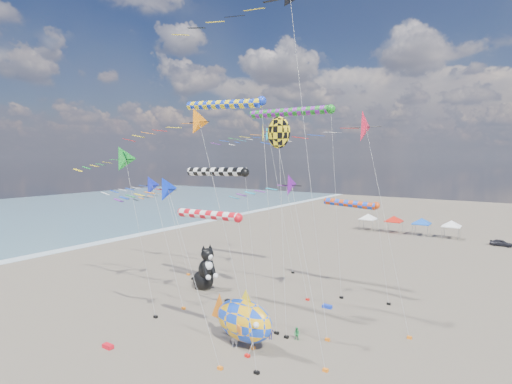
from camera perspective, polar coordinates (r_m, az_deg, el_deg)
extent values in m
plane|color=brown|center=(29.60, -13.15, -24.44)|extent=(260.00, 260.00, 0.00)
cone|color=#12A7CB|center=(50.46, 2.66, 8.28)|extent=(1.79, 1.92, 1.97)
cylinder|color=#B2B2B2|center=(50.01, 3.98, -1.67)|extent=(2.79, 0.02, 17.38)
cube|color=black|center=(51.07, 5.30, -11.38)|extent=(0.36, 0.24, 0.20)
cone|color=#0A2FE2|center=(28.43, -10.30, 0.26)|extent=(1.80, 1.93, 1.99)
cylinder|color=#B2B2B2|center=(28.52, -7.77, -12.17)|extent=(3.19, 0.02, 12.18)
cube|color=black|center=(29.92, -5.14, -23.76)|extent=(0.36, 0.24, 0.20)
cylinder|color=#B2B2B2|center=(31.37, 8.76, 3.14)|extent=(2.17, 0.02, 27.00)
cube|color=black|center=(34.10, 10.18, -20.03)|extent=(0.36, 0.24, 0.20)
cone|color=#FFA421|center=(40.92, 4.49, 8.81)|extent=(2.36, 2.53, 2.60)
cylinder|color=#B2B2B2|center=(40.66, 5.95, -3.34)|extent=(2.53, 0.02, 17.22)
cube|color=black|center=(42.19, 7.39, -14.98)|extent=(0.36, 0.24, 0.20)
cone|color=#FAA509|center=(50.39, -11.55, -0.34)|extent=(1.59, 1.71, 1.76)
cylinder|color=#B2B2B2|center=(50.35, -10.60, -6.01)|extent=(2.13, 0.02, 9.89)
cube|color=black|center=(50.78, -9.64, -11.53)|extent=(0.36, 0.24, 0.20)
cone|color=#1626D3|center=(40.61, -14.59, 0.82)|extent=(1.93, 2.07, 2.13)
cylinder|color=#B2B2B2|center=(40.00, -12.50, -7.63)|extent=(3.99, 0.02, 11.65)
cube|color=black|center=(40.29, -10.31, -16.00)|extent=(0.36, 0.24, 0.20)
cone|color=#65138A|center=(27.27, 6.17, 0.88)|extent=(1.62, 1.73, 1.79)
cylinder|color=#B2B2B2|center=(27.96, 8.04, -12.14)|extent=(2.17, 0.02, 12.54)
cube|color=black|center=(29.96, 9.90, -23.78)|extent=(0.36, 0.24, 0.20)
cone|color=orange|center=(30.98, -5.26, 10.05)|extent=(2.06, 2.20, 2.27)
cylinder|color=#B2B2B2|center=(30.50, -2.88, -6.11)|extent=(3.08, 0.02, 17.23)
cube|color=black|center=(32.41, -0.49, -21.35)|extent=(0.36, 0.24, 0.20)
cone|color=#17982B|center=(38.72, -18.03, 4.53)|extent=(2.39, 2.56, 2.64)
cylinder|color=#B2B2B2|center=(38.10, -16.12, -6.27)|extent=(3.46, 0.02, 14.34)
cube|color=black|center=(38.85, -14.15, -16.89)|extent=(0.36, 0.24, 0.20)
cone|color=red|center=(33.74, 18.25, 8.91)|extent=(2.61, 2.80, 2.88)
cylinder|color=#B2B2B2|center=(33.90, 19.68, -5.52)|extent=(2.25, 0.02, 16.94)
cube|color=black|center=(36.11, 21.08, -18.83)|extent=(0.36, 0.24, 0.20)
cylinder|color=#18841E|center=(43.78, 4.81, 11.30)|extent=(9.48, 0.90, 0.90)
sphere|color=#18841E|center=(41.70, 10.63, 11.55)|extent=(0.95, 0.95, 0.95)
cylinder|color=#B2B2B2|center=(41.41, 11.37, -1.80)|extent=(1.52, 0.02, 19.30)
cube|color=black|center=(43.31, 12.10, -14.51)|extent=(0.36, 0.24, 0.20)
cylinder|color=#C53C0D|center=(41.84, 13.18, -1.64)|extent=(5.49, 0.70, 0.70)
sphere|color=#C53C0D|center=(40.96, 16.78, -1.86)|extent=(0.74, 0.74, 0.74)
cylinder|color=#B2B2B2|center=(41.60, 17.60, -8.60)|extent=(1.52, 0.02, 9.75)
cube|color=black|center=(42.77, 18.43, -14.92)|extent=(0.36, 0.24, 0.20)
cylinder|color=black|center=(37.83, -5.65, 2.91)|extent=(6.54, 0.79, 0.79)
sphere|color=black|center=(35.84, -1.61, 2.81)|extent=(0.83, 0.83, 0.83)
cylinder|color=#B2B2B2|center=(36.26, -0.61, -7.63)|extent=(1.52, 0.02, 13.12)
cube|color=black|center=(37.81, 0.38, -17.36)|extent=(0.36, 0.24, 0.20)
cylinder|color=red|center=(28.37, -6.92, -3.23)|extent=(5.31, 0.62, 0.62)
sphere|color=red|center=(26.73, -2.59, -3.71)|extent=(0.65, 0.65, 0.65)
cylinder|color=#B2B2B2|center=(27.58, -1.25, -14.63)|extent=(1.52, 0.02, 10.45)
cube|color=black|center=(29.33, 0.09, -24.37)|extent=(0.36, 0.24, 0.20)
cylinder|color=#1334C5|center=(35.05, -4.81, 12.34)|extent=(7.98, 0.75, 0.75)
sphere|color=#1334C5|center=(32.73, 0.80, 12.88)|extent=(0.78, 0.78, 0.78)
cylinder|color=#B2B2B2|center=(32.41, 1.89, -3.88)|extent=(1.52, 0.02, 18.97)
cube|color=black|center=(34.75, 2.96, -19.46)|extent=(0.36, 0.24, 0.20)
ellipsoid|color=yellow|center=(33.75, 3.26, 8.47)|extent=(2.20, 0.40, 2.64)
cone|color=yellow|center=(34.53, 1.09, 8.40)|extent=(0.12, 1.80, 1.80)
cylinder|color=#B2B2B2|center=(32.91, 3.80, -5.90)|extent=(2.03, 2.03, 16.54)
cube|color=black|center=(34.13, 4.37, -19.94)|extent=(0.36, 0.24, 0.20)
ellipsoid|color=blue|center=(31.71, -1.72, -17.88)|extent=(5.17, 2.80, 3.27)
cone|color=orange|center=(33.32, -5.86, -16.75)|extent=(2.38, 0.56, 2.40)
cone|color=yellow|center=(31.00, -1.39, -15.19)|extent=(1.73, 0.42, 1.74)
cylinder|color=#B2B2B2|center=(31.30, -0.44, -20.92)|extent=(0.36, 1.04, 1.63)
cube|color=red|center=(31.32, -1.25, -22.34)|extent=(0.36, 0.24, 0.20)
imported|color=gray|center=(32.34, -3.07, -19.93)|extent=(0.73, 0.59, 1.72)
imported|color=#279046|center=(33.67, 5.86, -19.53)|extent=(0.54, 0.43, 1.05)
imported|color=#22239D|center=(33.76, 2.06, -19.44)|extent=(0.66, 0.48, 1.04)
cube|color=black|center=(41.31, -3.83, -15.32)|extent=(0.90, 0.44, 0.30)
cube|color=red|center=(34.40, -20.39, -19.95)|extent=(0.90, 0.44, 0.30)
cube|color=#1230BB|center=(40.53, 10.14, -15.79)|extent=(0.90, 0.44, 0.30)
cube|color=white|center=(82.30, 15.71, -3.74)|extent=(3.00, 3.00, 0.15)
pyramid|color=white|center=(82.15, 15.73, -3.01)|extent=(4.20, 4.20, 1.00)
cylinder|color=#999999|center=(81.66, 14.54, -4.59)|extent=(0.08, 0.08, 2.20)
cylinder|color=#999999|center=(80.86, 16.29, -4.73)|extent=(0.08, 0.08, 2.20)
cylinder|color=#999999|center=(84.09, 15.13, -4.33)|extent=(0.08, 0.08, 2.20)
cylinder|color=#999999|center=(83.32, 16.83, -4.46)|extent=(0.08, 0.08, 2.20)
cube|color=red|center=(80.91, 19.09, -3.97)|extent=(3.00, 3.00, 0.15)
pyramid|color=red|center=(80.76, 19.11, -3.24)|extent=(4.20, 4.20, 1.00)
cylinder|color=#999999|center=(80.19, 17.93, -4.85)|extent=(0.08, 0.08, 2.20)
cylinder|color=#999999|center=(79.54, 19.73, -4.98)|extent=(0.08, 0.08, 2.20)
cylinder|color=#999999|center=(82.66, 18.42, -4.57)|extent=(0.08, 0.08, 2.20)
cylinder|color=#999999|center=(82.03, 20.18, -4.70)|extent=(0.08, 0.08, 2.20)
cube|color=blue|center=(79.82, 22.57, -4.20)|extent=(3.00, 3.00, 0.15)
pyramid|color=blue|center=(79.67, 22.59, -3.45)|extent=(4.20, 4.20, 1.00)
cylinder|color=#999999|center=(79.01, 21.43, -5.10)|extent=(0.08, 0.08, 2.20)
cylinder|color=#999999|center=(78.51, 23.29, -5.22)|extent=(0.08, 0.08, 2.20)
cylinder|color=#999999|center=(81.52, 21.82, -4.81)|extent=(0.08, 0.08, 2.20)
cylinder|color=#999999|center=(81.04, 23.63, -4.93)|extent=(0.08, 0.08, 2.20)
cube|color=white|center=(79.03, 26.13, -4.42)|extent=(3.00, 3.00, 0.15)
pyramid|color=white|center=(78.88, 26.16, -3.67)|extent=(4.20, 4.20, 1.00)
cylinder|color=#999999|center=(78.13, 25.03, -5.34)|extent=(0.08, 0.08, 2.20)
cylinder|color=#999999|center=(77.79, 26.93, -5.45)|extent=(0.08, 0.08, 2.20)
cylinder|color=#999999|center=(80.66, 25.31, -5.03)|extent=(0.08, 0.08, 2.20)
cylinder|color=#999999|center=(80.34, 27.15, -5.14)|extent=(0.08, 0.08, 2.20)
imported|color=#26262D|center=(76.75, 31.60, -6.21)|extent=(3.35, 1.66, 1.10)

